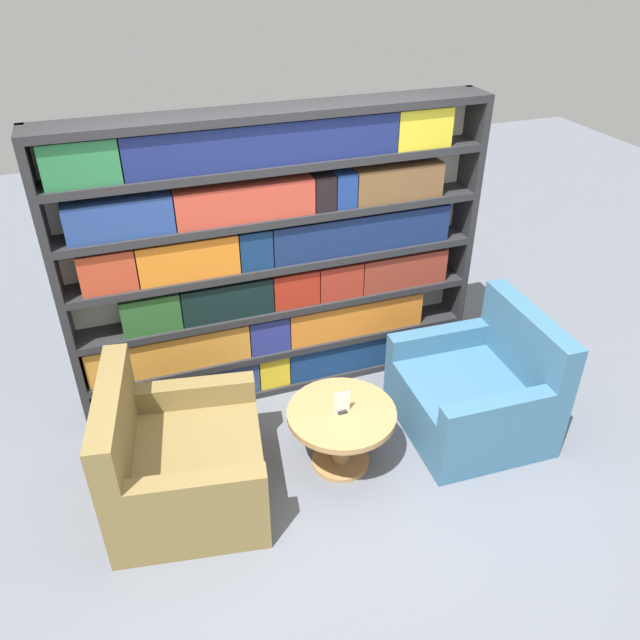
{
  "coord_description": "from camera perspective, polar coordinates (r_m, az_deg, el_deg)",
  "views": [
    {
      "loc": [
        -1.01,
        -2.47,
        2.97
      ],
      "look_at": [
        0.1,
        0.66,
        0.86
      ],
      "focal_mm": 35.0,
      "sensor_mm": 36.0,
      "label": 1
    }
  ],
  "objects": [
    {
      "name": "coffee_table",
      "position": [
        3.97,
        1.96,
        -9.68
      ],
      "size": [
        0.68,
        0.68,
        0.43
      ],
      "color": "#AD7F4C",
      "rests_on": "ground_plane"
    },
    {
      "name": "bookshelf",
      "position": [
        4.29,
        -3.95,
        5.24
      ],
      "size": [
        2.87,
        0.3,
        2.05
      ],
      "color": "silver",
      "rests_on": "ground_plane"
    },
    {
      "name": "ground_plane",
      "position": [
        3.99,
        1.88,
        -15.65
      ],
      "size": [
        14.0,
        14.0,
        0.0
      ],
      "primitive_type": "plane",
      "color": "slate"
    },
    {
      "name": "table_sign",
      "position": [
        3.85,
        2.01,
        -7.65
      ],
      "size": [
        0.1,
        0.06,
        0.14
      ],
      "color": "black",
      "rests_on": "coffee_table"
    },
    {
      "name": "armchair_left",
      "position": [
        3.86,
        -12.69,
        -12.69
      ],
      "size": [
        1.02,
        1.06,
        0.86
      ],
      "rotation": [
        0.0,
        0.0,
        1.4
      ],
      "color": "olive",
      "rests_on": "ground_plane"
    },
    {
      "name": "armchair_right",
      "position": [
        4.4,
        14.16,
        -6.44
      ],
      "size": [
        0.91,
        0.96,
        0.86
      ],
      "rotation": [
        0.0,
        0.0,
        -1.61
      ],
      "color": "#386684",
      "rests_on": "ground_plane"
    }
  ]
}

